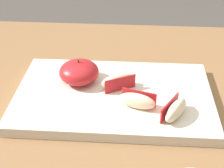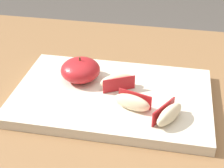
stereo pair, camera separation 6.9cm
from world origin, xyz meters
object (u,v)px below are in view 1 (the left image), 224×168
apple_wedge_near_knife (174,110)px  apple_wedge_front (136,101)px  apple_wedge_right (116,81)px  cutting_board (112,96)px  apple_half_skin_up (78,72)px

apple_wedge_near_knife → apple_wedge_front: bearing=161.0°
apple_wedge_right → apple_wedge_near_knife: size_ratio=1.01×
apple_wedge_near_knife → cutting_board: bearing=148.7°
apple_wedge_near_knife → apple_half_skin_up: bearing=150.8°
apple_wedge_front → apple_half_skin_up: bearing=145.8°
apple_half_skin_up → apple_wedge_right: size_ratio=1.14×
cutting_board → apple_wedge_front: apple_wedge_front is taller
apple_wedge_front → apple_wedge_right: (-0.04, 0.07, 0.00)m
cutting_board → apple_wedge_right: (0.01, 0.02, 0.03)m
apple_wedge_front → apple_wedge_near_knife: bearing=-19.0°
cutting_board → apple_wedge_near_knife: bearing=-31.3°
cutting_board → apple_half_skin_up: apple_half_skin_up is taller
apple_wedge_front → apple_wedge_right: same height
apple_half_skin_up → apple_wedge_right: (0.08, -0.02, -0.01)m
cutting_board → apple_wedge_near_knife: (0.12, -0.07, 0.03)m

